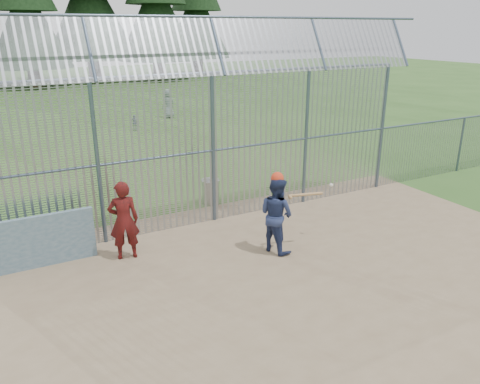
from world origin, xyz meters
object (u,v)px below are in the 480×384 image
dugout_wall (36,242)px  trash_can (211,191)px  batter (276,215)px  onlooker (124,220)px

dugout_wall → trash_can: 5.41m
batter → trash_can: 3.70m
dugout_wall → trash_can: (5.07, 1.87, -0.24)m
batter → onlooker: bearing=52.0°
batter → onlooker: onlooker is taller
onlooker → trash_can: (3.23, 2.34, -0.57)m
dugout_wall → batter: bearing=-19.3°
batter → dugout_wall: bearing=54.6°
batter → onlooker: (-3.26, 1.31, 0.02)m
trash_can → batter: bearing=-89.6°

